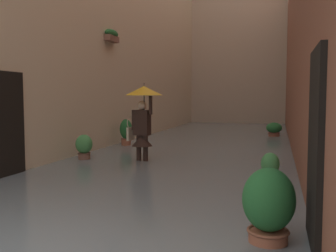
% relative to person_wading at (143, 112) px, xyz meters
% --- Properties ---
extents(ground_plane, '(60.00, 60.00, 0.00)m').
position_rel_person_wading_xyz_m(ground_plane, '(-0.77, -3.85, -1.36)').
color(ground_plane, slate).
extents(flood_water, '(6.24, 26.20, 0.18)m').
position_rel_person_wading_xyz_m(flood_water, '(-0.77, -3.85, -1.27)').
color(flood_water, slate).
rests_on(flood_water, ground_plane).
extents(building_facade_far, '(9.04, 1.80, 11.88)m').
position_rel_person_wading_xyz_m(building_facade_far, '(-0.77, -14.85, 4.58)').
color(building_facade_far, tan).
rests_on(building_facade_far, ground_plane).
extents(person_wading, '(0.90, 0.90, 2.04)m').
position_rel_person_wading_xyz_m(person_wading, '(0.00, 0.00, 0.00)').
color(person_wading, '#2D2319').
rests_on(person_wading, ground_plane).
extents(potted_plant_near_right, '(0.39, 0.39, 1.01)m').
position_rel_person_wading_xyz_m(potted_plant_near_right, '(1.53, -2.65, -0.80)').
color(potted_plant_near_right, '#9E563D').
rests_on(potted_plant_near_right, ground_plane).
extents(potted_plant_mid_left, '(0.34, 0.34, 0.69)m').
position_rel_person_wading_xyz_m(potted_plant_mid_left, '(-2.97, 1.33, -1.01)').
color(potted_plant_mid_left, '#66605B').
rests_on(potted_plant_mid_left, ground_plane).
extents(potted_plant_mid_right, '(0.41, 0.41, 0.79)m').
position_rel_person_wading_xyz_m(potted_plant_mid_right, '(1.48, 0.16, -0.91)').
color(potted_plant_mid_right, brown).
rests_on(potted_plant_mid_right, ground_plane).
extents(potted_plant_far_left, '(0.55, 0.55, 0.97)m').
position_rel_person_wading_xyz_m(potted_plant_far_left, '(-3.01, 4.47, -0.83)').
color(potted_plant_far_left, '#9E563D').
rests_on(potted_plant_far_left, ground_plane).
extents(potted_plant_near_left, '(0.60, 0.60, 0.71)m').
position_rel_person_wading_xyz_m(potted_plant_near_left, '(-2.95, -6.88, -0.96)').
color(potted_plant_near_left, brown).
rests_on(potted_plant_near_left, ground_plane).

